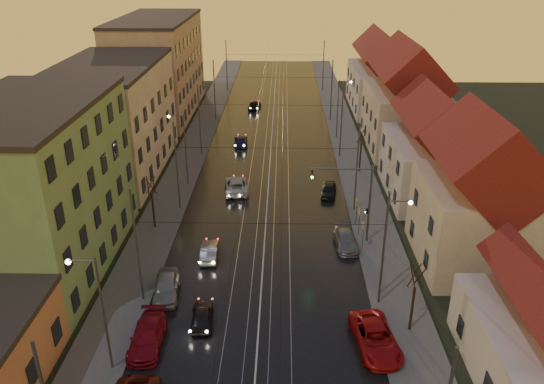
# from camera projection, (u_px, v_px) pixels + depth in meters

# --- Properties ---
(road) EXTENTS (16.00, 120.00, 0.04)m
(road) POSITION_uv_depth(u_px,v_px,m) (271.00, 153.00, 66.89)
(road) COLOR black
(road) RESTS_ON ground
(sidewalk_left) EXTENTS (4.00, 120.00, 0.15)m
(sidewalk_left) POSITION_uv_depth(u_px,v_px,m) (192.00, 152.00, 67.06)
(sidewalk_left) COLOR #4C4C4C
(sidewalk_left) RESTS_ON ground
(sidewalk_right) EXTENTS (4.00, 120.00, 0.15)m
(sidewalk_right) POSITION_uv_depth(u_px,v_px,m) (350.00, 153.00, 66.67)
(sidewalk_right) COLOR #4C4C4C
(sidewalk_right) RESTS_ON ground
(tram_rail_0) EXTENTS (0.06, 120.00, 0.03)m
(tram_rail_0) POSITION_uv_depth(u_px,v_px,m) (253.00, 153.00, 66.92)
(tram_rail_0) COLOR gray
(tram_rail_0) RESTS_ON road
(tram_rail_1) EXTENTS (0.06, 120.00, 0.03)m
(tram_rail_1) POSITION_uv_depth(u_px,v_px,m) (265.00, 153.00, 66.89)
(tram_rail_1) COLOR gray
(tram_rail_1) RESTS_ON road
(tram_rail_2) EXTENTS (0.06, 120.00, 0.03)m
(tram_rail_2) POSITION_uv_depth(u_px,v_px,m) (277.00, 153.00, 66.86)
(tram_rail_2) COLOR gray
(tram_rail_2) RESTS_ON road
(tram_rail_3) EXTENTS (0.06, 120.00, 0.03)m
(tram_rail_3) POSITION_uv_depth(u_px,v_px,m) (288.00, 153.00, 66.83)
(tram_rail_3) COLOR gray
(tram_rail_3) RESTS_ON road
(apartment_left_1) EXTENTS (10.00, 18.00, 13.00)m
(apartment_left_1) POSITION_uv_depth(u_px,v_px,m) (36.00, 191.00, 40.91)
(apartment_left_1) COLOR #5C8554
(apartment_left_1) RESTS_ON ground
(apartment_left_2) EXTENTS (10.00, 20.00, 12.00)m
(apartment_left_2) POSITION_uv_depth(u_px,v_px,m) (113.00, 120.00, 59.28)
(apartment_left_2) COLOR tan
(apartment_left_2) RESTS_ON ground
(apartment_left_3) EXTENTS (10.00, 24.00, 14.00)m
(apartment_left_3) POSITION_uv_depth(u_px,v_px,m) (159.00, 68.00, 80.66)
(apartment_left_3) COLOR #93755F
(apartment_left_3) RESTS_ON ground
(house_right_1) EXTENTS (8.67, 10.20, 10.80)m
(house_right_1) POSITION_uv_depth(u_px,v_px,m) (479.00, 201.00, 41.58)
(house_right_1) COLOR #B5AB8B
(house_right_1) RESTS_ON ground
(house_right_2) EXTENTS (9.18, 12.24, 9.20)m
(house_right_2) POSITION_uv_depth(u_px,v_px,m) (435.00, 153.00, 53.72)
(house_right_2) COLOR silver
(house_right_2) RESTS_ON ground
(house_right_3) EXTENTS (9.18, 14.28, 11.50)m
(house_right_3) POSITION_uv_depth(u_px,v_px,m) (406.00, 103.00, 66.86)
(house_right_3) COLOR #B5AB8B
(house_right_3) RESTS_ON ground
(house_right_4) EXTENTS (9.18, 16.32, 10.00)m
(house_right_4) POSITION_uv_depth(u_px,v_px,m) (381.00, 77.00, 83.52)
(house_right_4) COLOR silver
(house_right_4) RESTS_ON ground
(catenary_pole_l_1) EXTENTS (0.16, 0.16, 9.00)m
(catenary_pole_l_1) POSITION_uv_depth(u_px,v_px,m) (137.00, 247.00, 37.03)
(catenary_pole_l_1) COLOR #595B60
(catenary_pole_l_1) RESTS_ON ground
(catenary_pole_r_1) EXTENTS (0.16, 0.16, 9.00)m
(catenary_pole_r_1) POSITION_uv_depth(u_px,v_px,m) (384.00, 250.00, 36.69)
(catenary_pole_r_1) COLOR #595B60
(catenary_pole_r_1) RESTS_ON ground
(catenary_pole_l_2) EXTENTS (0.16, 0.16, 9.00)m
(catenary_pole_l_2) POSITION_uv_depth(u_px,v_px,m) (177.00, 167.00, 50.65)
(catenary_pole_l_2) COLOR #595B60
(catenary_pole_l_2) RESTS_ON ground
(catenary_pole_r_2) EXTENTS (0.16, 0.16, 9.00)m
(catenary_pole_r_2) POSITION_uv_depth(u_px,v_px,m) (357.00, 168.00, 50.31)
(catenary_pole_r_2) COLOR #595B60
(catenary_pole_r_2) RESTS_ON ground
(catenary_pole_l_3) EXTENTS (0.16, 0.16, 9.00)m
(catenary_pole_l_3) POSITION_uv_depth(u_px,v_px,m) (200.00, 121.00, 64.27)
(catenary_pole_l_3) COLOR #595B60
(catenary_pole_l_3) RESTS_ON ground
(catenary_pole_r_3) EXTENTS (0.16, 0.16, 9.00)m
(catenary_pole_r_3) POSITION_uv_depth(u_px,v_px,m) (341.00, 122.00, 63.94)
(catenary_pole_r_3) COLOR #595B60
(catenary_pole_r_3) RESTS_ON ground
(catenary_pole_l_4) EXTENTS (0.16, 0.16, 9.00)m
(catenary_pole_l_4) POSITION_uv_depth(u_px,v_px,m) (214.00, 91.00, 77.90)
(catenary_pole_l_4) COLOR #595B60
(catenary_pole_l_4) RESTS_ON ground
(catenary_pole_r_4) EXTENTS (0.16, 0.16, 9.00)m
(catenary_pole_r_4) POSITION_uv_depth(u_px,v_px,m) (331.00, 91.00, 77.56)
(catenary_pole_r_4) COLOR #595B60
(catenary_pole_r_4) RESTS_ON ground
(catenary_pole_l_5) EXTENTS (0.16, 0.16, 9.00)m
(catenary_pole_l_5) POSITION_uv_depth(u_px,v_px,m) (227.00, 66.00, 94.24)
(catenary_pole_l_5) COLOR #595B60
(catenary_pole_l_5) RESTS_ON ground
(catenary_pole_r_5) EXTENTS (0.16, 0.16, 9.00)m
(catenary_pole_r_5) POSITION_uv_depth(u_px,v_px,m) (323.00, 66.00, 93.90)
(catenary_pole_r_5) COLOR #595B60
(catenary_pole_r_5) RESTS_ON ground
(street_lamp_0) EXTENTS (1.75, 0.32, 8.00)m
(street_lamp_0) POSITION_uv_depth(u_px,v_px,m) (97.00, 304.00, 30.52)
(street_lamp_0) COLOR #595B60
(street_lamp_0) RESTS_ON ground
(street_lamp_1) EXTENTS (1.75, 0.32, 8.00)m
(street_lamp_1) POSITION_uv_depth(u_px,v_px,m) (389.00, 238.00, 37.43)
(street_lamp_1) COLOR #595B60
(street_lamp_1) RESTS_ON ground
(street_lamp_2) EXTENTS (1.75, 0.32, 8.00)m
(street_lamp_2) POSITION_uv_depth(u_px,v_px,m) (182.00, 142.00, 55.95)
(street_lamp_2) COLOR #595B60
(street_lamp_2) RESTS_ON ground
(street_lamp_3) EXTENTS (1.75, 0.32, 8.00)m
(street_lamp_3) POSITION_uv_depth(u_px,v_px,m) (340.00, 103.00, 70.12)
(street_lamp_3) COLOR #595B60
(street_lamp_3) RESTS_ON ground
(traffic_light_mast) EXTENTS (5.30, 0.32, 7.20)m
(traffic_light_mast) POSITION_uv_depth(u_px,v_px,m) (359.00, 194.00, 44.83)
(traffic_light_mast) COLOR #595B60
(traffic_light_mast) RESTS_ON ground
(bare_tree_0) EXTENTS (1.09, 1.09, 5.11)m
(bare_tree_0) POSITION_uv_depth(u_px,v_px,m) (153.00, 204.00, 47.89)
(bare_tree_0) COLOR black
(bare_tree_0) RESTS_ON ground
(bare_tree_1) EXTENTS (1.09, 1.09, 5.11)m
(bare_tree_1) POSITION_uv_depth(u_px,v_px,m) (413.00, 300.00, 34.78)
(bare_tree_1) COLOR black
(bare_tree_1) RESTS_ON ground
(bare_tree_2) EXTENTS (1.09, 1.09, 5.11)m
(bare_tree_2) POSITION_uv_depth(u_px,v_px,m) (361.00, 152.00, 60.20)
(bare_tree_2) COLOR black
(bare_tree_2) RESTS_ON ground
(driving_car_0) EXTENTS (1.73, 3.68, 1.22)m
(driving_car_0) POSITION_uv_depth(u_px,v_px,m) (202.00, 316.00, 36.31)
(driving_car_0) COLOR black
(driving_car_0) RESTS_ON ground
(driving_car_1) EXTENTS (1.52, 3.84, 1.24)m
(driving_car_1) POSITION_uv_depth(u_px,v_px,m) (209.00, 251.00, 44.05)
(driving_car_1) COLOR #98979C
(driving_car_1) RESTS_ON ground
(driving_car_2) EXTENTS (2.97, 5.41, 1.43)m
(driving_car_2) POSITION_uv_depth(u_px,v_px,m) (236.00, 185.00, 56.07)
(driving_car_2) COLOR #B4B4B4
(driving_car_2) RESTS_ON ground
(driving_car_3) EXTENTS (2.00, 4.32, 1.22)m
(driving_car_3) POSITION_uv_depth(u_px,v_px,m) (241.00, 141.00, 69.38)
(driving_car_3) COLOR #161E43
(driving_car_3) RESTS_ON ground
(driving_car_4) EXTENTS (2.17, 4.25, 1.38)m
(driving_car_4) POSITION_uv_depth(u_px,v_px,m) (254.00, 105.00, 85.12)
(driving_car_4) COLOR black
(driving_car_4) RESTS_ON ground
(parked_left_2) EXTENTS (2.10, 4.93, 1.42)m
(parked_left_2) POSITION_uv_depth(u_px,v_px,m) (147.00, 336.00, 34.24)
(parked_left_2) COLOR maroon
(parked_left_2) RESTS_ON ground
(parked_left_3) EXTENTS (2.27, 4.60, 1.51)m
(parked_left_3) POSITION_uv_depth(u_px,v_px,m) (166.00, 287.00, 39.16)
(parked_left_3) COLOR gray
(parked_left_3) RESTS_ON ground
(parked_right_0) EXTENTS (3.18, 5.69, 1.50)m
(parked_right_0) POSITION_uv_depth(u_px,v_px,m) (375.00, 338.00, 34.03)
(parked_right_0) COLOR #A91014
(parked_right_0) RESTS_ON ground
(parked_right_1) EXTENTS (2.06, 4.46, 1.26)m
(parked_right_1) POSITION_uv_depth(u_px,v_px,m) (346.00, 240.00, 45.71)
(parked_right_1) COLOR gray
(parked_right_1) RESTS_ON ground
(parked_right_2) EXTENTS (1.95, 3.82, 1.24)m
(parked_right_2) POSITION_uv_depth(u_px,v_px,m) (329.00, 190.00, 55.15)
(parked_right_2) COLOR black
(parked_right_2) RESTS_ON ground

